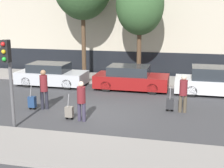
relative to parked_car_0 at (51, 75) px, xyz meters
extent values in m
plane|color=#38383A|center=(4.06, -4.64, -0.63)|extent=(80.00, 80.00, 0.00)
cube|color=gray|center=(4.06, -8.39, -0.57)|extent=(28.00, 2.50, 0.12)
cube|color=gray|center=(4.06, 2.36, -0.57)|extent=(28.00, 3.00, 0.12)
cube|color=black|center=(4.06, 4.54, 0.17)|extent=(27.44, 0.06, 1.60)
cube|color=#B7BABF|center=(0.04, 0.00, -0.14)|extent=(4.12, 1.84, 0.70)
cube|color=#23282D|center=(-0.12, 0.00, 0.46)|extent=(2.27, 1.62, 0.50)
cylinder|color=black|center=(1.32, -0.83, -0.33)|extent=(0.60, 0.18, 0.60)
cylinder|color=black|center=(1.32, 0.83, -0.33)|extent=(0.60, 0.18, 0.60)
cylinder|color=black|center=(-1.24, -0.83, -0.33)|extent=(0.60, 0.18, 0.60)
cylinder|color=black|center=(-1.24, 0.83, -0.33)|extent=(0.60, 0.18, 0.60)
cube|color=maroon|center=(4.88, 0.10, -0.14)|extent=(4.13, 1.88, 0.70)
cube|color=#23282D|center=(4.71, 0.10, 0.47)|extent=(2.27, 1.65, 0.52)
cylinder|color=black|center=(6.16, -0.75, -0.33)|extent=(0.60, 0.18, 0.60)
cylinder|color=black|center=(6.16, 0.95, -0.33)|extent=(0.60, 0.18, 0.60)
cylinder|color=black|center=(3.60, -0.75, -0.33)|extent=(0.60, 0.18, 0.60)
cylinder|color=black|center=(3.60, 0.95, -0.33)|extent=(0.60, 0.18, 0.60)
cube|color=silver|center=(9.62, 0.07, -0.14)|extent=(4.62, 1.89, 0.70)
cube|color=#23282D|center=(9.44, 0.07, 0.53)|extent=(2.54, 1.66, 0.64)
cylinder|color=black|center=(8.19, -0.78, -0.33)|extent=(0.60, 0.18, 0.60)
cylinder|color=black|center=(8.19, 0.92, -0.33)|extent=(0.60, 0.18, 0.60)
cylinder|color=#23232D|center=(1.59, -4.54, -0.21)|extent=(0.15, 0.15, 0.84)
cylinder|color=#23232D|center=(1.77, -4.47, -0.21)|extent=(0.15, 0.15, 0.84)
cylinder|color=maroon|center=(1.68, -4.50, 0.58)|extent=(0.34, 0.34, 0.73)
sphere|color=#936B4C|center=(1.68, -4.50, 1.06)|extent=(0.24, 0.24, 0.24)
cube|color=navy|center=(1.17, -4.70, -0.27)|extent=(0.32, 0.24, 0.50)
cylinder|color=black|center=(1.06, -4.70, -0.57)|extent=(0.12, 0.03, 0.12)
cylinder|color=black|center=(1.28, -4.70, -0.57)|extent=(0.12, 0.03, 0.12)
cylinder|color=gray|center=(1.17, -4.78, 0.26)|extent=(0.02, 0.19, 0.53)
cylinder|color=#383347|center=(3.73, -5.61, -0.25)|extent=(0.15, 0.15, 0.77)
cylinder|color=#383347|center=(3.93, -5.63, -0.25)|extent=(0.15, 0.15, 0.77)
cylinder|color=maroon|center=(3.83, -5.62, 0.46)|extent=(0.34, 0.34, 0.67)
sphere|color=beige|center=(3.83, -5.62, 0.91)|extent=(0.22, 0.22, 0.22)
cube|color=slate|center=(3.28, -5.57, -0.30)|extent=(0.32, 0.24, 0.43)
cylinder|color=black|center=(3.17, -5.57, -0.57)|extent=(0.12, 0.03, 0.12)
cylinder|color=black|center=(3.40, -5.57, -0.57)|extent=(0.12, 0.03, 0.12)
cylinder|color=gray|center=(3.28, -5.64, 0.19)|extent=(0.02, 0.19, 0.53)
cylinder|color=#4C4233|center=(7.68, -3.52, -0.24)|extent=(0.15, 0.15, 0.78)
cylinder|color=#4C4233|center=(7.88, -3.51, -0.24)|extent=(0.15, 0.15, 0.78)
cylinder|color=maroon|center=(7.78, -3.52, 0.48)|extent=(0.34, 0.34, 0.68)
sphere|color=beige|center=(7.78, -3.52, 0.93)|extent=(0.22, 0.22, 0.22)
cube|color=#262628|center=(7.23, -3.52, -0.28)|extent=(0.32, 0.24, 0.47)
cylinder|color=black|center=(7.12, -3.52, -0.57)|extent=(0.12, 0.03, 0.12)
cylinder|color=black|center=(7.34, -3.52, -0.57)|extent=(0.12, 0.03, 0.12)
cylinder|color=gray|center=(7.23, -3.59, 0.23)|extent=(0.02, 0.19, 0.53)
cylinder|color=#515154|center=(1.54, -6.89, 1.04)|extent=(0.12, 0.12, 3.36)
cube|color=black|center=(1.54, -7.07, 2.32)|extent=(0.28, 0.24, 0.80)
sphere|color=red|center=(1.54, -7.22, 2.59)|extent=(0.15, 0.15, 0.15)
sphere|color=gold|center=(1.54, -7.22, 2.32)|extent=(0.15, 0.15, 0.15)
sphere|color=green|center=(1.54, -7.22, 2.06)|extent=(0.15, 0.15, 0.15)
cylinder|color=#4C3826|center=(4.94, 2.28, 1.11)|extent=(0.28, 0.28, 3.25)
ellipsoid|color=#33562D|center=(4.94, 2.28, 4.07)|extent=(2.92, 2.92, 3.57)
cylinder|color=#4C3826|center=(1.20, 2.64, 1.62)|extent=(0.28, 0.28, 4.26)
camera|label=1|loc=(7.81, -16.99, 3.69)|focal=50.00mm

